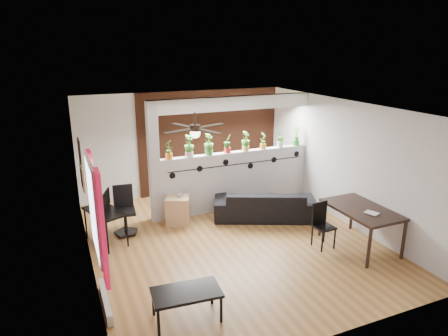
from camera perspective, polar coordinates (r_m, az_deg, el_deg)
room_shell at (r=7.45m, az=1.08°, el=-1.29°), size 6.30×7.10×2.90m
partition_wall at (r=9.26m, az=1.78°, el=-1.69°), size 3.60×0.18×1.35m
ceiling_header at (r=8.86m, az=1.88°, el=9.26°), size 3.60×0.18×0.30m
pier_column at (r=8.48m, az=-9.98°, el=0.72°), size 0.22×0.20×2.60m
brick_panel at (r=10.39m, az=-1.60°, el=3.96°), size 3.90×0.05×2.60m
vine_decal at (r=9.06m, az=2.06°, el=0.56°), size 3.31×0.01×0.30m
window_assembly at (r=5.68m, az=-17.94°, el=-5.87°), size 0.09×1.30×1.55m
baseboard_heater at (r=6.35m, az=-16.58°, el=-17.77°), size 0.08×1.00×0.18m
corkboard at (r=7.75m, az=-19.60°, el=-1.18°), size 0.03×0.60×0.45m
framed_art at (r=7.57m, az=-19.96°, el=2.31°), size 0.03×0.34×0.44m
ceiling_fan at (r=6.64m, az=-4.14°, el=5.46°), size 1.19×1.19×0.43m
potted_plant_0 at (r=8.49m, az=-7.91°, el=2.76°), size 0.28×0.28×0.43m
potted_plant_1 at (r=8.60m, az=-5.01°, el=3.24°), size 0.32×0.32×0.48m
potted_plant_2 at (r=8.75m, az=-2.20°, el=3.50°), size 0.32×0.31×0.47m
potted_plant_3 at (r=8.92m, az=0.51°, el=3.61°), size 0.27×0.26×0.43m
potted_plant_4 at (r=9.11m, az=3.12°, el=3.94°), size 0.30×0.29×0.45m
potted_plant_5 at (r=9.32m, az=5.62°, el=4.03°), size 0.26×0.26×0.40m
potted_plant_6 at (r=9.54m, az=8.01°, el=4.28°), size 0.25×0.22×0.42m
potted_plant_7 at (r=9.77m, az=10.30°, el=4.60°), size 0.27×0.29×0.46m
sofa at (r=8.86m, az=5.82°, el=-5.18°), size 2.25×1.60×0.61m
cube_shelf at (r=8.59m, az=-6.60°, el=-6.00°), size 0.62×0.59×0.60m
cup at (r=8.48m, az=-6.35°, el=-3.80°), size 0.15×0.15×0.09m
computer_desk at (r=7.92m, az=-16.66°, el=-6.27°), size 0.79×1.04×0.67m
monitor at (r=8.00m, az=-16.89°, el=-4.87°), size 0.31×0.16×0.18m
office_chair at (r=8.30m, az=-14.01°, el=-6.29°), size 0.50×0.50×0.97m
dining_table at (r=7.85m, az=19.02°, el=-6.00°), size 0.87×1.43×0.78m
book at (r=7.55m, az=20.03°, el=-6.25°), size 0.24×0.28×0.02m
folding_chair at (r=7.76m, az=13.77°, el=-7.31°), size 0.37×0.37×0.86m
coffee_table at (r=5.74m, az=-5.39°, el=-17.50°), size 0.98×0.60×0.44m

